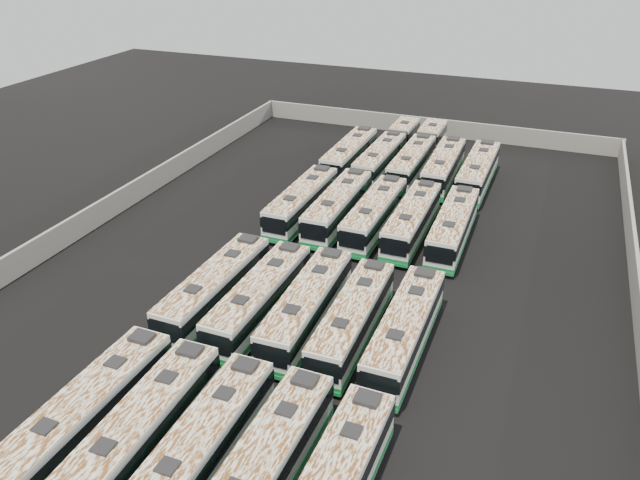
# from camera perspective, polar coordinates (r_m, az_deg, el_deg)

# --- Properties ---
(ground) EXTENTS (140.00, 140.00, 0.00)m
(ground) POSITION_cam_1_polar(r_m,az_deg,el_deg) (49.73, 0.92, -2.67)
(ground) COLOR black
(ground) RESTS_ON ground
(perimeter_wall) EXTENTS (45.20, 73.20, 2.20)m
(perimeter_wall) POSITION_cam_1_polar(r_m,az_deg,el_deg) (49.18, 0.93, -1.57)
(perimeter_wall) COLOR gray
(perimeter_wall) RESTS_ON ground
(bus_front_far_left) EXTENTS (2.77, 12.11, 3.40)m
(bus_front_far_left) POSITION_cam_1_polar(r_m,az_deg,el_deg) (36.33, -20.51, -14.65)
(bus_front_far_left) COLOR silver
(bus_front_far_left) RESTS_ON ground
(bus_front_left) EXTENTS (2.66, 12.06, 3.39)m
(bus_front_left) POSITION_cam_1_polar(r_m,az_deg,el_deg) (34.51, -16.04, -16.45)
(bus_front_left) COLOR silver
(bus_front_left) RESTS_ON ground
(bus_front_center) EXTENTS (2.55, 11.86, 3.34)m
(bus_front_center) POSITION_cam_1_polar(r_m,az_deg,el_deg) (33.01, -10.87, -18.26)
(bus_front_center) COLOR silver
(bus_front_center) RESTS_ON ground
(bus_front_right) EXTENTS (2.76, 11.99, 3.37)m
(bus_front_right) POSITION_cam_1_polar(r_m,az_deg,el_deg) (31.76, -5.17, -20.07)
(bus_front_right) COLOR silver
(bus_front_right) RESTS_ON ground
(bus_midfront_far_left) EXTENTS (2.80, 12.04, 3.38)m
(bus_midfront_far_left) POSITION_cam_1_polar(r_m,az_deg,el_deg) (44.64, -9.56, -4.38)
(bus_midfront_far_left) COLOR silver
(bus_midfront_far_left) RESTS_ON ground
(bus_midfront_left) EXTENTS (2.71, 11.97, 3.36)m
(bus_midfront_left) POSITION_cam_1_polar(r_m,az_deg,el_deg) (43.16, -5.53, -5.34)
(bus_midfront_left) COLOR silver
(bus_midfront_left) RESTS_ON ground
(bus_midfront_center) EXTENTS (2.81, 12.05, 3.38)m
(bus_midfront_center) POSITION_cam_1_polar(r_m,az_deg,el_deg) (42.08, -1.23, -6.13)
(bus_midfront_center) COLOR silver
(bus_midfront_center) RESTS_ON ground
(bus_midfront_right) EXTENTS (2.60, 11.68, 3.28)m
(bus_midfront_right) POSITION_cam_1_polar(r_m,az_deg,el_deg) (40.99, 3.00, -7.29)
(bus_midfront_right) COLOR silver
(bus_midfront_right) RESTS_ON ground
(bus_midfront_far_right) EXTENTS (2.58, 11.92, 3.36)m
(bus_midfront_far_right) POSITION_cam_1_polar(r_m,az_deg,el_deg) (40.27, 7.77, -8.21)
(bus_midfront_far_right) COLOR silver
(bus_midfront_far_right) RESTS_ON ground
(bus_midback_far_left) EXTENTS (2.63, 11.93, 3.36)m
(bus_midback_far_left) POSITION_cam_1_polar(r_m,az_deg,el_deg) (57.11, -1.68, 3.49)
(bus_midback_far_left) COLOR silver
(bus_midback_far_left) RESTS_ON ground
(bus_midback_left) EXTENTS (2.59, 12.11, 3.41)m
(bus_midback_left) POSITION_cam_1_polar(r_m,az_deg,el_deg) (56.09, 1.64, 3.05)
(bus_midback_left) COLOR silver
(bus_midback_left) RESTS_ON ground
(bus_midback_center) EXTENTS (2.70, 11.93, 3.35)m
(bus_midback_center) POSITION_cam_1_polar(r_m,az_deg,el_deg) (54.93, 4.98, 2.36)
(bus_midback_center) COLOR silver
(bus_midback_center) RESTS_ON ground
(bus_midback_right) EXTENTS (2.54, 11.81, 3.33)m
(bus_midback_right) POSITION_cam_1_polar(r_m,az_deg,el_deg) (54.28, 8.40, 1.81)
(bus_midback_right) COLOR silver
(bus_midback_right) RESTS_ON ground
(bus_midback_far_right) EXTENTS (2.58, 11.78, 3.31)m
(bus_midback_far_right) POSITION_cam_1_polar(r_m,az_deg,el_deg) (53.74, 12.06, 1.19)
(bus_midback_far_right) COLOR silver
(bus_midback_far_right) RESTS_ON ground
(bus_back_far_left) EXTENTS (2.59, 11.99, 3.38)m
(bus_back_far_left) POSITION_cam_1_polar(r_m,az_deg,el_deg) (68.68, 2.71, 7.77)
(bus_back_far_left) COLOR silver
(bus_back_far_left) RESTS_ON ground
(bus_back_left) EXTENTS (2.85, 18.13, 3.28)m
(bus_back_left) POSITION_cam_1_polar(r_m,az_deg,el_deg) (70.50, 6.26, 8.13)
(bus_back_left) COLOR silver
(bus_back_left) RESTS_ON ground
(bus_back_center) EXTENTS (2.62, 18.21, 3.30)m
(bus_back_center) POSITION_cam_1_polar(r_m,az_deg,el_deg) (69.97, 9.00, 7.80)
(bus_back_center) COLOR silver
(bus_back_center) RESTS_ON ground
(bus_back_right) EXTENTS (2.66, 11.95, 3.36)m
(bus_back_right) POSITION_cam_1_polar(r_m,az_deg,el_deg) (66.46, 11.21, 6.55)
(bus_back_right) COLOR silver
(bus_back_right) RESTS_ON ground
(bus_back_far_right) EXTENTS (2.74, 12.17, 3.42)m
(bus_back_far_right) POSITION_cam_1_polar(r_m,az_deg,el_deg) (65.88, 14.22, 6.06)
(bus_back_far_right) COLOR silver
(bus_back_far_right) RESTS_ON ground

